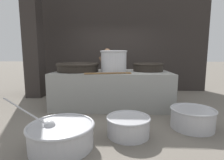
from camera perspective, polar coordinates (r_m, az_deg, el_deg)
The scene contains 12 objects.
ground_plane at distance 4.84m, azimuth 0.00°, elevation -8.16°, with size 60.00×60.00×0.00m, color slate.
back_wall at distance 6.81m, azimuth 0.83°, elevation 15.05°, with size 6.86×0.24×4.34m, color #2D2826.
support_pillar at distance 6.23m, azimuth -24.55°, elevation 14.95°, with size 0.49×0.49×4.34m, color #2D2826.
hearth_platform at distance 4.73m, azimuth 0.00°, elevation -2.78°, with size 3.01×1.50×0.93m.
giant_wok_near at distance 4.73m, azimuth -11.06°, elevation 4.25°, with size 1.12×1.12×0.23m.
giant_wok_far at distance 4.82m, azimuth 11.69°, elevation 4.24°, with size 0.82×0.82×0.22m.
stock_pot at distance 4.51m, azimuth 0.56°, elevation 6.26°, with size 0.70×0.70×0.55m.
stirring_paddle at distance 4.03m, azimuth -0.50°, elevation 2.22°, with size 1.08×0.30×0.04m.
cook at distance 5.73m, azimuth -1.63°, elevation 3.06°, with size 0.44×0.62×1.57m.
prep_bowl_vegetables at distance 2.82m, azimuth -16.24°, elevation -16.59°, with size 1.29×1.00×0.77m.
prep_bowl_meat at distance 3.09m, azimuth 5.33°, elevation -14.41°, with size 0.75×0.75×0.33m.
prep_bowl_extra at distance 3.67m, azimuth 24.78°, elevation -10.97°, with size 0.81×0.81×0.38m.
Camera 1 is at (0.21, -4.64, 1.37)m, focal length 28.00 mm.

